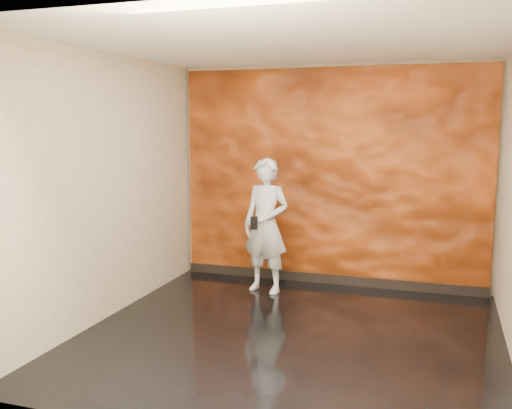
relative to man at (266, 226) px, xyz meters
name	(u,v)px	position (x,y,z in m)	size (l,w,h in m)	color
room	(291,194)	(0.67, -1.35, 0.58)	(4.02, 4.02, 2.81)	black
feature_wall	(331,177)	(0.67, 0.61, 0.56)	(3.90, 0.06, 2.75)	#CF5517
baseboard	(328,279)	(0.67, 0.57, -0.76)	(3.90, 0.04, 0.12)	black
man	(266,226)	(0.00, 0.00, 0.00)	(0.60, 0.39, 1.65)	#ADB1BD
phone	(254,223)	(-0.08, -0.22, 0.06)	(0.09, 0.02, 0.16)	black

